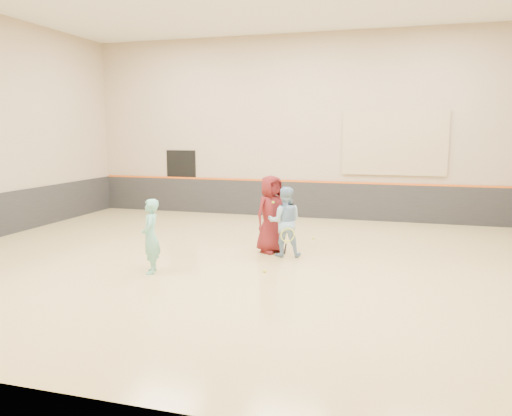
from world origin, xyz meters
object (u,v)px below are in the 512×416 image
(young_man, at_px, (271,214))
(spare_racket, at_px, (277,227))
(girl, at_px, (151,236))
(instructor, at_px, (285,222))

(young_man, bearing_deg, spare_racket, 45.95)
(girl, bearing_deg, instructor, 111.19)
(spare_racket, bearing_deg, instructor, -72.87)
(young_man, xyz_separation_m, spare_racket, (-0.56, 2.82, -0.87))
(instructor, bearing_deg, spare_racket, -85.29)
(young_man, distance_m, spare_racket, 3.01)
(young_man, height_order, spare_racket, young_man)
(instructor, distance_m, spare_racket, 3.32)
(girl, xyz_separation_m, young_man, (1.91, 2.40, 0.16))
(girl, bearing_deg, spare_racket, 143.84)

